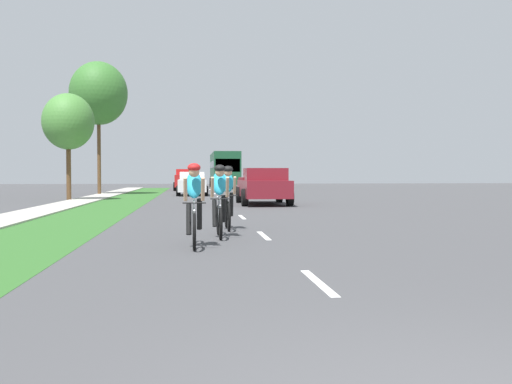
{
  "coord_description": "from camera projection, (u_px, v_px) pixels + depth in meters",
  "views": [
    {
      "loc": [
        -1.59,
        -2.75,
        1.38
      ],
      "look_at": [
        0.39,
        15.06,
        0.82
      ],
      "focal_mm": 40.48,
      "sensor_mm": 36.0,
      "label": 1
    }
  ],
  "objects": [
    {
      "name": "suv_red",
      "position": [
        187.0,
        179.0,
        48.61
      ],
      "size": [
        2.15,
        4.7,
        1.79
      ],
      "color": "red",
      "rests_on": "ground_plane"
    },
    {
      "name": "grass_verge",
      "position": [
        103.0,
        210.0,
        22.26
      ],
      "size": [
        2.62,
        70.0,
        0.01
      ],
      "primitive_type": "cube",
      "color": "#2D6026",
      "rests_on": "ground_plane"
    },
    {
      "name": "bus_dark_green",
      "position": [
        224.0,
        168.0,
        58.23
      ],
      "size": [
        2.78,
        11.6,
        3.48
      ],
      "color": "#194C2D",
      "rests_on": "ground_plane"
    },
    {
      "name": "cyclist_distant",
      "position": [
        228.0,
        197.0,
        14.3
      ],
      "size": [
        0.42,
        1.72,
        1.58
      ],
      "color": "black",
      "rests_on": "ground_plane"
    },
    {
      "name": "lane_markings_center",
      "position": [
        226.0,
        204.0,
        26.79
      ],
      "size": [
        0.12,
        52.2,
        0.01
      ],
      "color": "white",
      "rests_on": "ground_plane"
    },
    {
      "name": "street_tree_near",
      "position": [
        68.0,
        122.0,
        29.97
      ],
      "size": [
        2.66,
        2.66,
        5.58
      ],
      "color": "brown",
      "rests_on": "ground_plane"
    },
    {
      "name": "pickup_maroon",
      "position": [
        263.0,
        186.0,
        26.18
      ],
      "size": [
        2.22,
        5.1,
        1.64
      ],
      "color": "maroon",
      "rests_on": "ground_plane"
    },
    {
      "name": "sedan_white",
      "position": [
        192.0,
        183.0,
        37.4
      ],
      "size": [
        1.98,
        4.3,
        1.52
      ],
      "color": "silver",
      "rests_on": "ground_plane"
    },
    {
      "name": "ground_plane",
      "position": [
        232.0,
        209.0,
        22.82
      ],
      "size": [
        120.0,
        120.0,
        0.0
      ],
      "primitive_type": "plane",
      "color": "#424244"
    },
    {
      "name": "cyclist_lead",
      "position": [
        194.0,
        204.0,
        10.82
      ],
      "size": [
        0.42,
        1.72,
        1.58
      ],
      "color": "black",
      "rests_on": "ground_plane"
    },
    {
      "name": "street_tree_far",
      "position": [
        99.0,
        94.0,
        38.48
      ],
      "size": [
        3.83,
        3.83,
        8.88
      ],
      "color": "brown",
      "rests_on": "ground_plane"
    },
    {
      "name": "cyclist_trailing",
      "position": [
        219.0,
        200.0,
        12.53
      ],
      "size": [
        0.42,
        1.72,
        1.58
      ],
      "color": "black",
      "rests_on": "ground_plane"
    },
    {
      "name": "sidewalk_concrete",
      "position": [
        46.0,
        210.0,
        22.03
      ],
      "size": [
        1.61,
        70.0,
        0.1
      ],
      "primitive_type": "cube",
      "color": "#B2ADA3",
      "rests_on": "ground_plane"
    }
  ]
}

